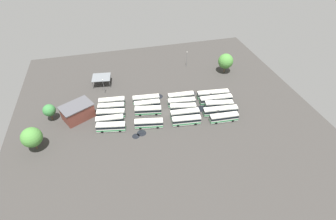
{
  "coord_description": "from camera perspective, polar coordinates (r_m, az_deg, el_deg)",
  "views": [
    {
      "loc": [
        -18.35,
        -76.44,
        67.13
      ],
      "look_at": [
        0.82,
        -0.37,
        1.51
      ],
      "focal_mm": 26.88,
      "sensor_mm": 36.0,
      "label": 1
    }
  ],
  "objects": [
    {
      "name": "bus_row0_slot4",
      "position": [
        108.63,
        -12.6,
        1.84
      ],
      "size": [
        10.95,
        3.52,
        3.46
      ],
      "color": "silver",
      "rests_on": "ground_plane"
    },
    {
      "name": "bus_row2_slot0",
      "position": [
        97.31,
        4.18,
        -2.37
      ],
      "size": [
        11.28,
        3.68,
        3.46
      ],
      "color": "silver",
      "rests_on": "ground_plane"
    },
    {
      "name": "bus_row1_slot2",
      "position": [
        101.87,
        -4.54,
        -0.11
      ],
      "size": [
        10.89,
        4.29,
        3.46
      ],
      "color": "silver",
      "rests_on": "ground_plane"
    },
    {
      "name": "bus_row3_slot4",
      "position": [
        112.02,
        10.14,
        3.55
      ],
      "size": [
        14.08,
        3.89,
        3.46
      ],
      "color": "silver",
      "rests_on": "ground_plane"
    },
    {
      "name": "bus_row0_slot1",
      "position": [
        99.77,
        -13.04,
        -2.24
      ],
      "size": [
        10.7,
        3.34,
        3.46
      ],
      "color": "silver",
      "rests_on": "ground_plane"
    },
    {
      "name": "tree_west_edge",
      "position": [
        129.17,
        12.93,
        10.74
      ],
      "size": [
        7.36,
        7.36,
        9.93
      ],
      "color": "brown",
      "rests_on": "ground_plane"
    },
    {
      "name": "bus_row1_slot3",
      "position": [
        104.86,
        -4.76,
        1.23
      ],
      "size": [
        10.82,
        3.18,
        3.46
      ],
      "color": "silver",
      "rests_on": "ground_plane"
    },
    {
      "name": "depot_building",
      "position": [
        105.27,
        -19.82,
        -0.34
      ],
      "size": [
        14.19,
        12.65,
        6.18
      ],
      "color": "brown",
      "rests_on": "ground_plane"
    },
    {
      "name": "puddle_centre_drain",
      "position": [
        106.22,
        7.75,
        0.28
      ],
      "size": [
        4.27,
        4.27,
        0.01
      ],
      "primitive_type": "cylinder",
      "color": "black",
      "rests_on": "ground_plane"
    },
    {
      "name": "puddle_between_rows",
      "position": [
        95.17,
        -6.01,
        -5.23
      ],
      "size": [
        3.52,
        3.52,
        0.01
      ],
      "primitive_type": "cylinder",
      "color": "black",
      "rests_on": "ground_plane"
    },
    {
      "name": "bus_row1_slot0",
      "position": [
        96.11,
        -4.37,
        -3.04
      ],
      "size": [
        11.02,
        4.33,
        3.46
      ],
      "color": "silver",
      "rests_on": "ground_plane"
    },
    {
      "name": "tree_north_edge",
      "position": [
        107.39,
        -25.34,
        -0.07
      ],
      "size": [
        4.79,
        4.79,
        7.17
      ],
      "color": "brown",
      "rests_on": "ground_plane"
    },
    {
      "name": "bus_row3_slot1",
      "position": [
        103.6,
        11.77,
        -0.17
      ],
      "size": [
        14.08,
        3.85,
        3.46
      ],
      "color": "silver",
      "rests_on": "ground_plane"
    },
    {
      "name": "maintenance_shelter",
      "position": [
        122.0,
        -14.89,
        7.15
      ],
      "size": [
        9.14,
        8.39,
        3.91
      ],
      "color": "slate",
      "rests_on": "ground_plane"
    },
    {
      "name": "bus_row0_slot0",
      "position": [
        96.81,
        -12.8,
        -3.76
      ],
      "size": [
        11.05,
        4.44,
        3.46
      ],
      "color": "silver",
      "rests_on": "ground_plane"
    },
    {
      "name": "bus_row0_slot3",
      "position": [
        105.68,
        -12.72,
        0.59
      ],
      "size": [
        10.89,
        3.87,
        3.46
      ],
      "color": "silver",
      "rests_on": "ground_plane"
    },
    {
      "name": "tree_northwest",
      "position": [
        96.85,
        -28.53,
        -5.46
      ],
      "size": [
        6.95,
        6.95,
        9.19
      ],
      "color": "brown",
      "rests_on": "ground_plane"
    },
    {
      "name": "bus_row1_slot4",
      "position": [
        107.81,
        -4.98,
        2.45
      ],
      "size": [
        11.45,
        3.56,
        3.46
      ],
      "color": "silver",
      "rests_on": "ground_plane"
    },
    {
      "name": "bus_row3_slot2",
      "position": [
        106.58,
        11.49,
        1.19
      ],
      "size": [
        11.82,
        4.33,
        3.46
      ],
      "color": "silver",
      "rests_on": "ground_plane"
    },
    {
      "name": "bus_row0_slot2",
      "position": [
        102.64,
        -12.82,
        -0.8
      ],
      "size": [
        11.32,
        4.36,
        3.46
      ],
      "color": "silver",
      "rests_on": "ground_plane"
    },
    {
      "name": "bus_row2_slot3",
      "position": [
        105.93,
        3.1,
        1.78
      ],
      "size": [
        11.69,
        3.82,
        3.46
      ],
      "color": "silver",
      "rests_on": "ground_plane"
    },
    {
      "name": "bus_row2_slot1",
      "position": [
        100.27,
        3.86,
        -0.84
      ],
      "size": [
        11.74,
        3.37,
        3.46
      ],
      "color": "silver",
      "rests_on": "ground_plane"
    },
    {
      "name": "bus_row3_slot0",
      "position": [
        100.71,
        12.57,
        -1.68
      ],
      "size": [
        11.3,
        3.16,
        3.46
      ],
      "color": "silver",
      "rests_on": "ground_plane"
    },
    {
      "name": "lamp_post_by_building",
      "position": [
        132.32,
        4.25,
        11.58
      ],
      "size": [
        0.56,
        0.28,
        8.29
      ],
      "color": "slate",
      "rests_on": "ground_plane"
    },
    {
      "name": "bus_row3_slot3",
      "position": [
        109.17,
        10.77,
        2.36
      ],
      "size": [
        14.04,
        3.47,
        3.46
      ],
      "color": "silver",
      "rests_on": "ground_plane"
    },
    {
      "name": "puddle_near_shelter",
      "position": [
        94.26,
        -7.3,
        -5.92
      ],
      "size": [
        2.78,
        2.78,
        0.01
      ],
      "primitive_type": "cylinder",
      "color": "black",
      "rests_on": "ground_plane"
    },
    {
      "name": "puddle_back_corner",
      "position": [
        112.04,
        -2.12,
        3.07
      ],
      "size": [
        3.67,
        3.67,
        0.01
      ],
      "primitive_type": "cylinder",
      "color": "black",
      "rests_on": "ground_plane"
    },
    {
      "name": "bus_row2_slot4",
      "position": [
        109.06,
        2.96,
        3.07
      ],
      "size": [
        11.36,
        3.12,
        3.46
      ],
      "color": "silver",
      "rests_on": "ground_plane"
    },
    {
      "name": "ground_plane",
      "position": [
        103.38,
        -0.49,
        -0.59
      ],
      "size": [
        121.95,
        121.95,
        0.0
      ],
      "primitive_type": "plane",
      "color": "#383533"
    },
    {
      "name": "puddle_front_lane",
      "position": [
        114.29,
        5.61,
        3.73
      ],
      "size": [
        2.59,
        2.59,
        0.01
      ],
      "primitive_type": "cylinder",
      "color": "black",
      "rests_on": "ground_plane"
    },
    {
      "name": "lamp_post_mid_lot",
      "position": [
        115.17,
        -14.4,
        5.33
      ],
      "size": [
        0.56,
        0.28,
        7.34
      ],
      "color": "slate",
      "rests_on": "ground_plane"
    },
    {
      "name": "bus_row2_slot2",
      "position": [
        103.08,
        3.42,
        0.52
      ],
      "size": [
        10.83,
        4.28,
        3.46
      ],
      "color": "silver",
      "rests_on": "ground_plane"
    }
  ]
}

